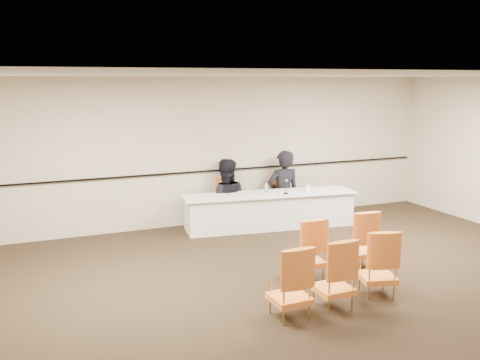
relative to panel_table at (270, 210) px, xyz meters
name	(u,v)px	position (x,y,z in m)	size (l,w,h in m)	color
floor	(314,290)	(-0.86, -3.19, -0.35)	(10.00, 10.00, 0.00)	black
ceiling	(319,75)	(-0.86, -3.19, 2.65)	(10.00, 10.00, 0.00)	white
wall_back	(215,151)	(-0.86, 0.81, 1.15)	(10.00, 0.04, 3.00)	#BAB192
wall_rail	(216,170)	(-0.86, 0.77, 0.75)	(9.80, 0.04, 0.03)	black
panel_table	(270,210)	(0.00, 0.00, 0.00)	(3.49, 0.81, 0.70)	silver
panelist_main	(283,196)	(0.54, 0.46, 0.15)	(0.72, 0.47, 1.96)	black
panelist_main_chair	(283,197)	(0.54, 0.46, 0.13)	(0.50, 0.50, 0.95)	orange
panelist_second	(225,204)	(-0.71, 0.63, 0.07)	(0.91, 0.71, 1.88)	black
panelist_second_chair	(225,201)	(-0.71, 0.63, 0.13)	(0.50, 0.50, 0.95)	orange
papers	(292,192)	(0.45, -0.08, 0.35)	(0.30, 0.22, 0.00)	white
microphone	(286,187)	(0.27, -0.17, 0.49)	(0.10, 0.20, 0.27)	black
water_bottle	(266,189)	(-0.09, -0.01, 0.45)	(0.06, 0.06, 0.21)	teal
drinking_glass	(281,192)	(0.17, -0.16, 0.40)	(0.06, 0.06, 0.10)	white
coffee_cup	(308,189)	(0.76, -0.18, 0.42)	(0.09, 0.09, 0.14)	white
aud_chair_front_mid	(307,248)	(-0.72, -2.74, 0.13)	(0.50, 0.50, 0.95)	orange
aud_chair_front_right	(359,239)	(0.26, -2.67, 0.13)	(0.50, 0.50, 0.95)	orange
aud_chair_back_left	(290,281)	(-1.59, -3.83, 0.13)	(0.50, 0.50, 0.95)	orange
aud_chair_back_mid	(333,272)	(-0.93, -3.78, 0.13)	(0.50, 0.50, 0.95)	orange
aud_chair_back_right	(378,262)	(-0.14, -3.66, 0.13)	(0.50, 0.50, 0.95)	orange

